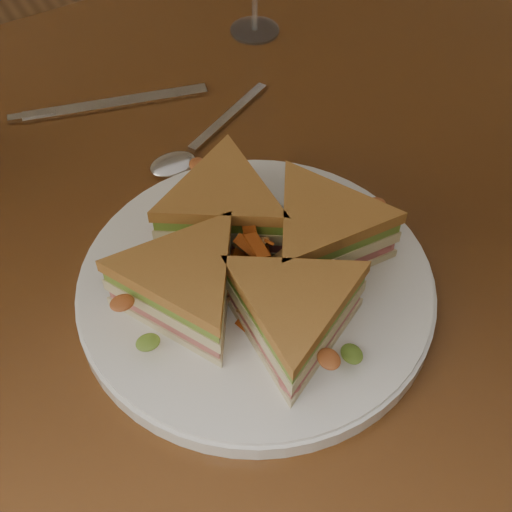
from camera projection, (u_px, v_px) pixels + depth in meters
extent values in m
plane|color=brown|center=(245.00, 491.00, 1.27)|extent=(6.00, 6.00, 0.00)
cube|color=#3C1F0D|center=(237.00, 204.00, 0.71)|extent=(1.20, 0.80, 0.04)
cylinder|color=#361F10|center=(398.00, 128.00, 1.36)|extent=(0.06, 0.06, 0.71)
cylinder|color=white|center=(256.00, 288.00, 0.60)|extent=(0.30, 0.30, 0.02)
cube|color=silver|center=(229.00, 117.00, 0.76)|extent=(0.12, 0.06, 0.00)
ellipsoid|color=silver|center=(173.00, 165.00, 0.71)|extent=(0.05, 0.03, 0.01)
cube|color=silver|center=(116.00, 104.00, 0.77)|extent=(0.20, 0.07, 0.00)
cube|color=silver|center=(32.00, 117.00, 0.76)|extent=(0.05, 0.02, 0.00)
cylinder|color=white|center=(255.00, 30.00, 0.87)|extent=(0.06, 0.06, 0.00)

